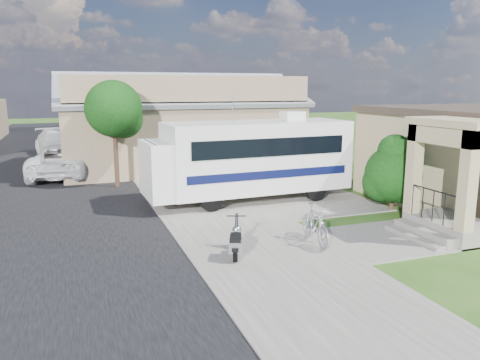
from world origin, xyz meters
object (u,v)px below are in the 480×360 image
object	(u,v)px
scooter	(236,242)
pickup_truck	(65,160)
garden_hose	(404,228)
motorhome	(250,157)
bicycle	(315,226)
shrub	(394,171)
van	(59,143)

from	to	relation	value
scooter	pickup_truck	size ratio (longest dim) A/B	0.24
pickup_truck	garden_hose	xyz separation A→B (m)	(9.64, -12.98, -0.70)
pickup_truck	garden_hose	world-z (taller)	pickup_truck
garden_hose	pickup_truck	bearing A→B (deg)	126.60
motorhome	bicycle	world-z (taller)	motorhome
shrub	garden_hose	xyz separation A→B (m)	(-1.25, -2.22, -1.28)
bicycle	pickup_truck	distance (m)	14.70
shrub	pickup_truck	world-z (taller)	shrub
van	scooter	bearing A→B (deg)	-88.32
pickup_truck	motorhome	bearing A→B (deg)	139.82
bicycle	garden_hose	distance (m)	3.23
bicycle	van	world-z (taller)	van
bicycle	scooter	bearing A→B (deg)	-168.66
van	pickup_truck	bearing A→B (deg)	-97.69
shrub	scooter	world-z (taller)	shrub
shrub	garden_hose	size ratio (longest dim) A/B	6.51
scooter	garden_hose	bearing A→B (deg)	25.97
scooter	van	xyz separation A→B (m)	(-4.43, 20.61, 0.40)
scooter	bicycle	size ratio (longest dim) A/B	0.78
motorhome	scooter	bearing A→B (deg)	-116.74
bicycle	van	bearing A→B (deg)	114.75
shrub	garden_hose	bearing A→B (deg)	-119.49
motorhome	scooter	xyz separation A→B (m)	(-2.54, -5.59, -1.26)
motorhome	van	distance (m)	16.57
shrub	scooter	size ratio (longest dim) A/B	1.93
shrub	bicycle	distance (m)	5.14
scooter	shrub	bearing A→B (deg)	42.75
shrub	van	bearing A→B (deg)	122.05
pickup_truck	garden_hose	bearing A→B (deg)	136.19
shrub	bicycle	world-z (taller)	shrub
motorhome	garden_hose	bearing A→B (deg)	-61.98
scooter	bicycle	distance (m)	2.38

